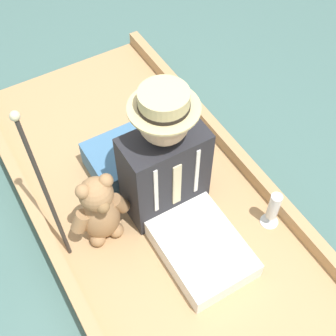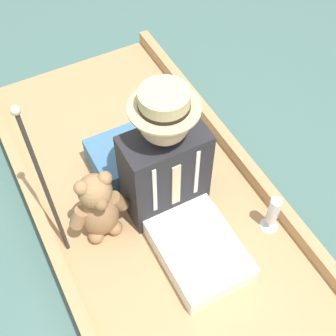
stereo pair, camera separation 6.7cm
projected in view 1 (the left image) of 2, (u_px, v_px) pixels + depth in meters
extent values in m
plane|color=#476B66|center=(164.00, 231.00, 2.52)|extent=(16.00, 16.00, 0.00)
cube|color=tan|center=(163.00, 225.00, 2.48)|extent=(1.19, 2.76, 0.12)
cube|color=tan|center=(251.00, 171.00, 2.57)|extent=(0.06, 2.76, 0.08)
cube|color=tan|center=(61.00, 267.00, 2.22)|extent=(0.06, 2.76, 0.08)
cube|color=teal|center=(131.00, 156.00, 2.58)|extent=(0.47, 0.33, 0.16)
cube|color=white|center=(202.00, 249.00, 2.27)|extent=(0.36, 0.49, 0.11)
cube|color=#232328|center=(165.00, 173.00, 2.29)|extent=(0.41, 0.22, 0.53)
cube|color=beige|center=(177.00, 185.00, 2.20)|extent=(0.04, 0.01, 0.29)
cube|color=white|center=(197.00, 172.00, 2.21)|extent=(0.02, 0.01, 0.32)
cube|color=white|center=(156.00, 192.00, 2.14)|extent=(0.02, 0.01, 0.32)
sphere|color=tan|center=(164.00, 120.00, 1.99)|extent=(0.23, 0.23, 0.23)
cylinder|color=#CCB77F|center=(164.00, 108.00, 1.93)|extent=(0.31, 0.31, 0.01)
cylinder|color=#CCB77F|center=(164.00, 100.00, 1.89)|extent=(0.22, 0.22, 0.08)
cylinder|color=black|center=(164.00, 105.00, 1.92)|extent=(0.22, 0.22, 0.02)
ellipsoid|color=#9E754C|center=(101.00, 218.00, 2.27)|extent=(0.19, 0.16, 0.28)
sphere|color=#9E754C|center=(96.00, 194.00, 2.11)|extent=(0.16, 0.16, 0.16)
sphere|color=olive|center=(103.00, 206.00, 2.09)|extent=(0.06, 0.06, 0.06)
sphere|color=#9E754C|center=(106.00, 181.00, 2.08)|extent=(0.07, 0.07, 0.07)
sphere|color=#9E754C|center=(83.00, 191.00, 2.05)|extent=(0.07, 0.07, 0.07)
cylinder|color=#9E754C|center=(119.00, 203.00, 2.27)|extent=(0.11, 0.07, 0.12)
cylinder|color=#9E754C|center=(81.00, 222.00, 2.20)|extent=(0.11, 0.07, 0.12)
sphere|color=#9E754C|center=(116.00, 230.00, 2.35)|extent=(0.08, 0.08, 0.08)
sphere|color=#9E754C|center=(98.00, 239.00, 2.32)|extent=(0.08, 0.08, 0.08)
cylinder|color=silver|center=(269.00, 221.00, 2.42)|extent=(0.09, 0.09, 0.01)
cylinder|color=silver|center=(270.00, 218.00, 2.40)|extent=(0.01, 0.01, 0.06)
cylinder|color=silver|center=(274.00, 206.00, 2.31)|extent=(0.06, 0.06, 0.17)
cylinder|color=#2D2823|center=(46.00, 192.00, 2.06)|extent=(0.02, 0.23, 0.78)
sphere|color=beige|center=(15.00, 116.00, 1.81)|extent=(0.04, 0.04, 0.04)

